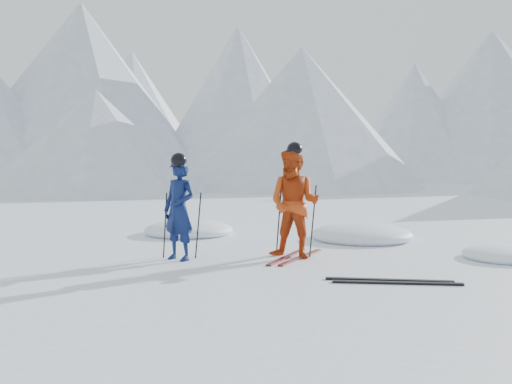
# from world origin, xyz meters

# --- Properties ---
(ground) EXTENTS (160.00, 160.00, 0.00)m
(ground) POSITION_xyz_m (0.00, 0.00, 0.00)
(ground) COLOR white
(ground) RESTS_ON ground
(mountain_range) EXTENTS (106.15, 62.94, 15.53)m
(mountain_range) POSITION_xyz_m (5.71, 35.31, 6.72)
(mountain_range) COLOR #B2BCD1
(mountain_range) RESTS_ON ground
(skier_blue) EXTENTS (0.71, 0.61, 1.66)m
(skier_blue) POSITION_xyz_m (-3.08, -0.19, 0.83)
(skier_blue) COLOR #0B1846
(skier_blue) RESTS_ON ground
(skier_red) EXTENTS (1.04, 0.89, 1.84)m
(skier_red) POSITION_xyz_m (-1.24, 0.37, 0.92)
(skier_red) COLOR #B7390E
(skier_red) RESTS_ON ground
(pole_blue_left) EXTENTS (0.11, 0.08, 1.10)m
(pole_blue_left) POSITION_xyz_m (-3.38, -0.04, 0.55)
(pole_blue_left) COLOR black
(pole_blue_left) RESTS_ON ground
(pole_blue_right) EXTENTS (0.11, 0.07, 1.10)m
(pole_blue_right) POSITION_xyz_m (-2.83, 0.06, 0.55)
(pole_blue_right) COLOR black
(pole_blue_right) RESTS_ON ground
(pole_red_left) EXTENTS (0.12, 0.10, 1.23)m
(pole_red_left) POSITION_xyz_m (-1.54, 0.62, 0.61)
(pole_red_left) COLOR black
(pole_red_left) RESTS_ON ground
(pole_red_right) EXTENTS (0.12, 0.09, 1.23)m
(pole_red_right) POSITION_xyz_m (-0.94, 0.52, 0.61)
(pole_red_right) COLOR black
(pole_red_right) RESTS_ON ground
(ski_worn_left) EXTENTS (0.44, 1.68, 0.03)m
(ski_worn_left) POSITION_xyz_m (-1.36, 0.37, 0.01)
(ski_worn_left) COLOR black
(ski_worn_left) RESTS_ON ground
(ski_worn_right) EXTENTS (0.55, 1.66, 0.03)m
(ski_worn_right) POSITION_xyz_m (-1.12, 0.37, 0.01)
(ski_worn_right) COLOR black
(ski_worn_right) RESTS_ON ground
(ski_loose_a) EXTENTS (1.70, 0.19, 0.03)m
(ski_loose_a) POSITION_xyz_m (0.24, -1.19, 0.01)
(ski_loose_a) COLOR black
(ski_loose_a) RESTS_ON ground
(ski_loose_b) EXTENTS (1.70, 0.25, 0.03)m
(ski_loose_b) POSITION_xyz_m (0.34, -1.34, 0.01)
(ski_loose_b) COLOR black
(ski_loose_b) RESTS_ON ground
(snow_lumps) EXTENTS (7.87, 3.70, 0.46)m
(snow_lumps) POSITION_xyz_m (-1.34, 2.64, 0.00)
(snow_lumps) COLOR white
(snow_lumps) RESTS_ON ground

